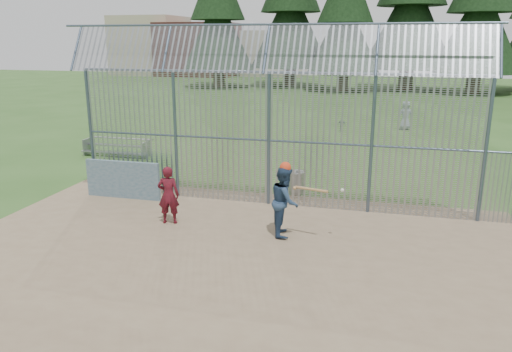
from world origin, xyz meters
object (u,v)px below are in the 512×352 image
(trash_can, at_px, (297,182))
(bleacher, at_px, (117,146))
(dugout_wall, at_px, (123,180))
(onlooker, at_px, (168,195))
(batter, at_px, (285,201))

(trash_can, relative_size, bleacher, 0.27)
(trash_can, height_order, bleacher, trash_can)
(dugout_wall, height_order, onlooker, onlooker)
(dugout_wall, distance_m, bleacher, 6.34)
(trash_can, xyz_separation_m, bleacher, (-8.56, 3.51, 0.03))
(bleacher, bearing_deg, batter, -38.79)
(onlooker, distance_m, trash_can, 4.66)
(trash_can, distance_m, bleacher, 9.25)
(onlooker, bearing_deg, trash_can, -140.54)
(dugout_wall, height_order, batter, batter)
(dugout_wall, distance_m, batter, 5.85)
(dugout_wall, height_order, bleacher, dugout_wall)
(dugout_wall, xyz_separation_m, batter, (5.58, -1.73, 0.31))
(batter, xyz_separation_m, bleacher, (-8.89, 7.14, -0.52))
(batter, bearing_deg, dugout_wall, 61.68)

